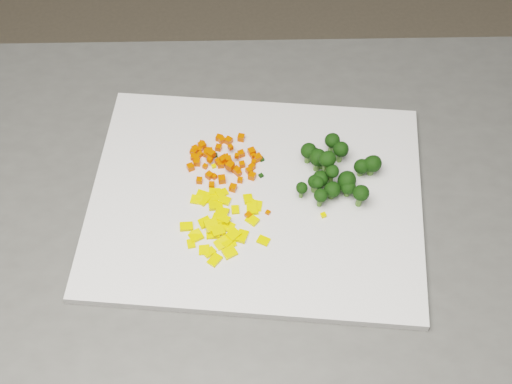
{
  "coord_description": "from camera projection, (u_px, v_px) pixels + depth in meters",
  "views": [
    {
      "loc": [
        -0.19,
        -0.29,
        1.69
      ],
      "look_at": [
        -0.11,
        0.25,
        0.92
      ],
      "focal_mm": 50.0,
      "sensor_mm": 36.0,
      "label": 1
    }
  ],
  "objects": [
    {
      "name": "pepper_chunk_15",
      "position": [
        212.0,
        225.0,
        0.91
      ],
      "size": [
        0.02,
        0.02,
        0.01
      ],
      "primitive_type": "cube",
      "rotation": [
        0.1,
        -0.14,
        1.83
      ],
      "color": "yellow",
      "rests_on": "pepper_pile"
    },
    {
      "name": "carrot_cube_10",
      "position": [
        219.0,
        162.0,
        0.98
      ],
      "size": [
        0.01,
        0.01,
        0.01
      ],
      "primitive_type": "cube",
      "rotation": [
        0.0,
        0.0,
        0.55
      ],
      "color": "#E73D02",
      "rests_on": "carrot_pile"
    },
    {
      "name": "carrot_pile",
      "position": [
        224.0,
        156.0,
        0.97
      ],
      "size": [
        0.1,
        0.1,
        0.03
      ],
      "primitive_type": null,
      "color": "#E73D02",
      "rests_on": "cutting_board"
    },
    {
      "name": "pepper_chunk_18",
      "position": [
        220.0,
        220.0,
        0.92
      ],
      "size": [
        0.01,
        0.01,
        0.01
      ],
      "primitive_type": "cube",
      "rotation": [
        -0.06,
        0.06,
        1.54
      ],
      "color": "yellow",
      "rests_on": "pepper_pile"
    },
    {
      "name": "broccoli_floret_2",
      "position": [
        331.0,
        144.0,
        0.98
      ],
      "size": [
        0.03,
        0.03,
        0.03
      ],
      "primitive_type": null,
      "color": "black",
      "rests_on": "broccoli_pile"
    },
    {
      "name": "broccoli_floret_12",
      "position": [
        340.0,
        153.0,
        0.97
      ],
      "size": [
        0.03,
        0.03,
        0.03
      ],
      "primitive_type": null,
      "color": "black",
      "rests_on": "broccoli_pile"
    },
    {
      "name": "stray_bit_1",
      "position": [
        323.0,
        215.0,
        0.93
      ],
      "size": [
        0.01,
        0.01,
        0.0
      ],
      "primitive_type": "cube",
      "rotation": [
        0.0,
        0.0,
        1.77
      ],
      "color": "yellow",
      "rests_on": "cutting_board"
    },
    {
      "name": "carrot_cube_30",
      "position": [
        222.0,
        179.0,
        0.96
      ],
      "size": [
        0.01,
        0.01,
        0.01
      ],
      "primitive_type": "cube",
      "rotation": [
        0.0,
        0.0,
        1.58
      ],
      "color": "#E73D02",
      "rests_on": "carrot_pile"
    },
    {
      "name": "pepper_chunk_0",
      "position": [
        213.0,
        234.0,
        0.91
      ],
      "size": [
        0.02,
        0.02,
        0.01
      ],
      "primitive_type": "cube",
      "rotation": [
        0.03,
        0.12,
        3.05
      ],
      "color": "yellow",
      "rests_on": "pepper_pile"
    },
    {
      "name": "pepper_chunk_14",
      "position": [
        228.0,
        226.0,
        0.92
      ],
      "size": [
        0.02,
        0.02,
        0.0
      ],
      "primitive_type": "cube",
      "rotation": [
        0.06,
        -0.01,
        0.92
      ],
      "color": "yellow",
      "rests_on": "pepper_pile"
    },
    {
      "name": "broccoli_floret_11",
      "position": [
        360.0,
        197.0,
        0.93
      ],
      "size": [
        0.03,
        0.03,
        0.04
      ],
      "primitive_type": null,
      "color": "black",
      "rests_on": "broccoli_pile"
    },
    {
      "name": "pepper_chunk_22",
      "position": [
        215.0,
        260.0,
        0.89
      ],
      "size": [
        0.02,
        0.02,
        0.01
      ],
      "primitive_type": "cube",
      "rotation": [
        -0.05,
        0.13,
        2.34
      ],
      "color": "yellow",
      "rests_on": "pepper_pile"
    },
    {
      "name": "carrot_cube_51",
      "position": [
        254.0,
        162.0,
        0.98
      ],
      "size": [
        0.01,
        0.01,
        0.01
      ],
      "primitive_type": "cube",
      "rotation": [
        0.0,
        0.0,
        1.3
      ],
      "color": "#E73D02",
      "rests_on": "carrot_pile"
    },
    {
      "name": "carrot_cube_55",
      "position": [
        202.0,
        145.0,
        1.0
      ],
      "size": [
        0.01,
        0.01,
        0.01
      ],
      "primitive_type": "cube",
      "rotation": [
        0.0,
        0.0,
        0.43
      ],
      "color": "#E73D02",
      "rests_on": "carrot_pile"
    },
    {
      "name": "pepper_chunk_13",
      "position": [
        203.0,
        196.0,
        0.95
      ],
      "size": [
        0.02,
        0.02,
        0.01
      ],
      "primitive_type": "cube",
      "rotation": [
        -0.0,
        -0.11,
        2.69
      ],
      "color": "yellow",
      "rests_on": "pepper_pile"
    },
    {
      "name": "broccoli_floret_18",
      "position": [
        301.0,
        191.0,
        0.94
      ],
      "size": [
        0.02,
        0.02,
        0.03
      ],
      "primitive_type": null,
      "color": "black",
      "rests_on": "broccoli_pile"
    },
    {
      "name": "carrot_cube_40",
      "position": [
        223.0,
        160.0,
        0.97
      ],
      "size": [
        0.01,
        0.01,
        0.01
      ],
      "primitive_type": "cube",
      "rotation": [
        0.0,
        0.0,
        2.06
      ],
      "color": "#E73D02",
      "rests_on": "carrot_pile"
    },
    {
      "name": "carrot_cube_20",
      "position": [
        202.0,
        146.0,
        1.0
      ],
      "size": [
        0.01,
        0.01,
        0.01
      ],
      "primitive_type": "cube",
      "rotation": [
        0.0,
        0.0,
        0.14
      ],
      "color": "#E73D02",
      "rests_on": "carrot_pile"
    },
    {
      "name": "broccoli_floret_6",
      "position": [
        321.0,
        162.0,
        0.97
      ],
      "size": [
        0.03,
        0.03,
        0.02
      ],
      "primitive_type": null,
      "color": "black",
      "rests_on": "broccoli_pile"
    },
    {
      "name": "carrot_cube_7",
      "position": [
        209.0,
        155.0,
        0.98
      ],
      "size": [
        0.01,
        0.01,
        0.01
      ],
      "primitive_type": "cube",
      "rotation": [
        0.0,
        0.0,
        0.57
      ],
      "color": "#E73D02",
      "rests_on": "carrot_pile"
    },
    {
      "name": "carrot_cube_56",
      "position": [
        212.0,
        185.0,
        0.96
      ],
      "size": [
        0.01,
        0.01,
        0.01
      ],
      "primitive_type": "cube",
      "rotation": [
        0.0,
        0.0,
        2.98
      ],
      "color": "#E73D02",
      "rests_on": "carrot_pile"
    },
    {
      "name": "carrot_cube_33",
      "position": [
        209.0,
        155.0,
        0.99
      ],
      "size": [
        0.01,
        0.01,
        0.01
      ],
      "primitive_type": "cube",
      "rotation": [
        0.0,
        0.0,
        0.4
      ],
      "color": "#E73D02",
      "rests_on": "carrot_pile"
    },
    {
      "name": "carrot_cube_25",
      "position": [
        207.0,
        153.0,
        0.99
      ],
      "size": [
        0.01,
        0.01,
        0.01
      ],
      "primitive_type": "cube",
      "rotation": [
        0.0,
        0.0,
        1.26
      ],
      "color": "#E73D02",
      "rests_on": "carrot_pile"
    },
    {
      "name": "broccoli_floret_13",
      "position": [
        328.0,
        163.0,
        0.97
      ],
      "size": [
        0.02,
        0.02,
        0.03
      ],
      "primitive_type": null,
      "color": "black",
      "rests_on": "broccoli_pile"
    },
    {
      "name": "carrot_cube_21",
      "position": [
        221.0,
        164.0,
        0.98
      ],
      "size": [
        0.01,
        0.01,
        0.01
      ],
      "primitive_type": "cube",
      "rotation": [
        0.0,
        0.0,
        1.52
      ],
      "color": "#E73D02",
      "rests_on": "carrot_pile"
    },
    {
      "name": "carrot_cube_22",
      "position": [
        222.0,
        140.0,
        1.0
      ],
      "size": [
        0.01,
        0.01,
        0.01
      ],
      "primitive_type": "cube",
      "rotation": [
        0.0,
        0.0,
        1.99
      ],
      "color": "#E73D02",
      "rests_on": "carrot_pile"
    },
    {
      "name": "broccoli_floret_3",
      "position": [
        361.0,
        169.0,
        0.96
      ],
      "size": [
        0.03,
        0.03,
        0.03
      ],
      "primitive_type": null,
      "color": "black",
      "rests_on": "broccoli_pile"
    },
    {
      "name": "broccoli_floret_8",
      "position": [
        320.0,
        181.0,
        0.95
      ],
      "size": [
        0.03,
        0.03,
        0.03
      ],
      "primitive_type": null,
      "color": "black",
      "rests_on": "broccoli_pile"
    },
    {
      "name": "carrot_cube_46",
      "position": [
        200.0,
        154.0,
        0.99
      ],
      "size": [
        0.01,
        0.01,
        0.01
      ],
      "primitive_type": "cube",
      "rotation": [
        0.0,
        0.0,
        2.12
      ],
      "color": "#E73D02",
      "rests_on": "carrot_pile"
    },
    {
      "name": "carrot_cube_42",
      "position": [
        238.0,
        173.0,
        0.97
      ],
      "size": [
        0.01,
        0.01,
        0.01
      ],
      "primitive_type": "cube",
      "rotation": [
        0.0,
        0.0,
        2.17
      ],
      "color": "#E73D02",
      "rests_on": "carrot_pile"
    },
    {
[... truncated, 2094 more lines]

